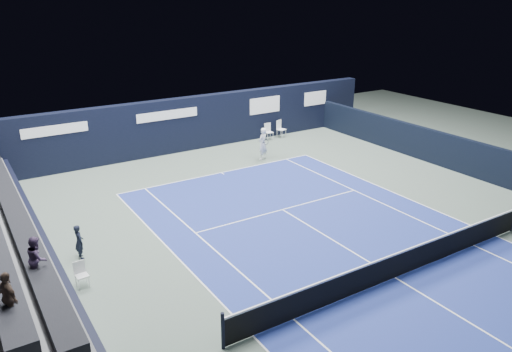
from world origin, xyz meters
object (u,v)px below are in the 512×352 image
(line_judge_chair, at_px, (81,272))
(folding_chair_back_a, at_px, (268,129))
(tennis_net, at_px, (397,264))
(folding_chair_back_b, at_px, (280,128))
(tennis_player, at_px, (263,144))

(line_judge_chair, bearing_deg, folding_chair_back_a, 31.92)
(folding_chair_back_a, relative_size, line_judge_chair, 1.22)
(line_judge_chair, bearing_deg, tennis_net, -35.01)
(folding_chair_back_b, relative_size, line_judge_chair, 1.29)
(tennis_net, distance_m, tennis_player, 12.97)
(folding_chair_back_a, bearing_deg, tennis_player, -122.94)
(folding_chair_back_b, relative_size, tennis_player, 0.61)
(line_judge_chair, height_order, tennis_player, tennis_player)
(folding_chair_back_b, bearing_deg, tennis_net, -131.06)
(folding_chair_back_b, bearing_deg, line_judge_chair, -163.57)
(folding_chair_back_b, xyz_separation_m, tennis_net, (-6.42, -15.78, -0.11))
(folding_chair_back_b, xyz_separation_m, tennis_player, (-3.40, -3.17, 0.27))
(folding_chair_back_a, distance_m, tennis_player, 4.02)
(folding_chair_back_a, xyz_separation_m, tennis_net, (-5.48, -15.79, -0.18))
(folding_chair_back_b, height_order, tennis_player, tennis_player)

